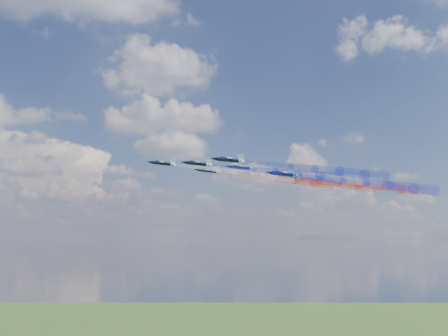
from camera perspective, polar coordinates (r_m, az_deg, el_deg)
name	(u,v)px	position (r m, az deg, el deg)	size (l,w,h in m)	color
jet_lead	(162,163)	(171.73, -7.16, 0.53)	(8.61, 10.76, 2.87)	black
trail_lead	(234,171)	(165.67, 1.12, -0.36)	(3.59, 40.91, 3.59)	white
jet_inner_left	(197,164)	(157.78, -3.11, 0.51)	(8.61, 10.76, 2.87)	black
trail_inner_left	(276,172)	(153.63, 6.00, -0.46)	(3.59, 40.91, 3.59)	#1729C8
jet_inner_right	(208,171)	(181.13, -1.87, -0.32)	(8.61, 10.76, 2.87)	black
trail_inner_right	(276,178)	(177.30, 6.06, -1.18)	(3.59, 40.91, 3.59)	red
jet_outer_left	(228,160)	(144.85, 0.52, 0.93)	(8.61, 10.76, 2.87)	black
trail_outer_left	(315,169)	(142.45, 10.49, -0.12)	(3.59, 40.91, 3.59)	#1729C8
jet_center_third	(241,168)	(165.56, 1.99, 0.02)	(8.61, 10.76, 2.87)	black
trail_center_third	(317,176)	(163.58, 10.70, -0.90)	(3.59, 40.91, 3.59)	white
jet_outer_right	(252,174)	(186.99, 3.27, -0.74)	(8.61, 10.76, 2.87)	black
trail_outer_right	(319,182)	(185.37, 10.98, -1.56)	(3.59, 40.91, 3.59)	red
jet_rear_left	(283,174)	(154.09, 6.85, -0.69)	(8.61, 10.76, 2.87)	black
trail_rear_left	(367,183)	(154.40, 16.18, -1.67)	(3.59, 40.91, 3.59)	#1729C8
jet_rear_right	(287,176)	(175.57, 7.29, -0.96)	(8.61, 10.76, 2.87)	black
trail_rear_right	(360,184)	(175.83, 15.47, -1.82)	(3.59, 40.91, 3.59)	red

